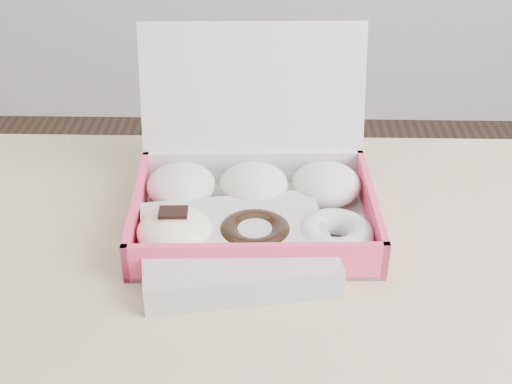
{
  "coord_description": "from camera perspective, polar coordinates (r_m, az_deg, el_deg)",
  "views": [
    {
      "loc": [
        -0.12,
        -0.61,
        1.28
      ],
      "look_at": [
        -0.14,
        0.15,
        0.8
      ],
      "focal_mm": 50.0,
      "sensor_mm": 36.0,
      "label": 1
    }
  ],
  "objects": [
    {
      "name": "newspapers",
      "position": [
        0.86,
        -1.63,
        -4.45
      ],
      "size": [
        0.25,
        0.21,
        0.04
      ],
      "primitive_type": "cube",
      "rotation": [
        0.0,
        0.0,
        0.18
      ],
      "color": "beige",
      "rests_on": "table"
    },
    {
      "name": "table",
      "position": [
        0.87,
        9.3,
        -12.79
      ],
      "size": [
        1.2,
        0.8,
        0.75
      ],
      "color": "tan",
      "rests_on": "ground"
    },
    {
      "name": "donut_box",
      "position": [
        0.92,
        -0.35,
        -0.36
      ],
      "size": [
        0.32,
        0.28,
        0.22
      ],
      "rotation": [
        0.0,
        0.0,
        0.04
      ],
      "color": "silver",
      "rests_on": "table"
    }
  ]
}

